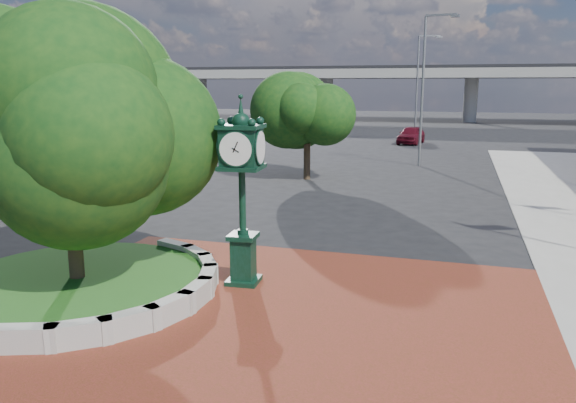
{
  "coord_description": "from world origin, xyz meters",
  "views": [
    {
      "loc": [
        3.75,
        -11.02,
        5.02
      ],
      "look_at": [
        -0.05,
        1.5,
        2.29
      ],
      "focal_mm": 35.0,
      "sensor_mm": 36.0,
      "label": 1
    }
  ],
  "objects_px": {
    "parked_car": "(411,135)",
    "street_lamp_near": "(427,79)",
    "post_clock": "(242,185)",
    "street_lamp_far": "(420,81)"
  },
  "relations": [
    {
      "from": "street_lamp_near",
      "to": "parked_car",
      "type": "bearing_deg",
      "value": 97.79
    },
    {
      "from": "parked_car",
      "to": "post_clock",
      "type": "bearing_deg",
      "value": -84.01
    },
    {
      "from": "parked_car",
      "to": "street_lamp_far",
      "type": "bearing_deg",
      "value": 75.35
    },
    {
      "from": "parked_car",
      "to": "street_lamp_far",
      "type": "relative_size",
      "value": 0.48
    },
    {
      "from": "post_clock",
      "to": "street_lamp_far",
      "type": "relative_size",
      "value": 0.52
    },
    {
      "from": "parked_car",
      "to": "street_lamp_far",
      "type": "height_order",
      "value": "street_lamp_far"
    },
    {
      "from": "parked_car",
      "to": "street_lamp_near",
      "type": "xyz_separation_m",
      "value": [
        1.87,
        -13.65,
        4.61
      ]
    },
    {
      "from": "post_clock",
      "to": "street_lamp_near",
      "type": "xyz_separation_m",
      "value": [
        2.97,
        23.33,
        2.77
      ]
    },
    {
      "from": "post_clock",
      "to": "street_lamp_near",
      "type": "relative_size",
      "value": 0.52
    },
    {
      "from": "post_clock",
      "to": "street_lamp_far",
      "type": "height_order",
      "value": "street_lamp_far"
    }
  ]
}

